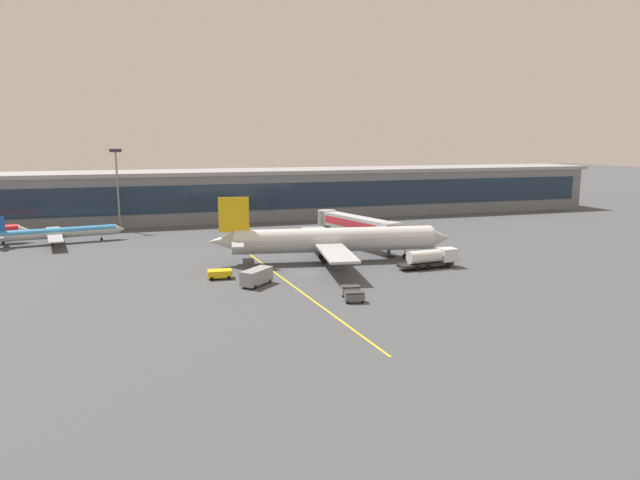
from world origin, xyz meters
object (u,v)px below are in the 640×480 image
at_px(pushback_tug, 219,273).
at_px(commuter_jet_far, 58,233).
at_px(fuel_tanker, 431,258).
at_px(baggage_cart_1, 350,291).
at_px(baggage_cart_0, 354,297).
at_px(lavatory_truck, 257,276).
at_px(main_airliner, 333,240).

relative_size(pushback_tug, commuter_jet_far, 0.14).
relative_size(fuel_tanker, baggage_cart_1, 3.79).
distance_m(baggage_cart_0, baggage_cart_1, 3.20).
bearing_deg(pushback_tug, lavatory_truck, -49.12).
bearing_deg(lavatory_truck, pushback_tug, 130.88).
distance_m(fuel_tanker, commuter_jet_far, 78.79).
bearing_deg(lavatory_truck, fuel_tanker, 4.75).
bearing_deg(lavatory_truck, commuter_jet_far, 125.66).
bearing_deg(baggage_cart_1, commuter_jet_far, 128.41).
bearing_deg(fuel_tanker, pushback_tug, 174.94).
xyz_separation_m(fuel_tanker, baggage_cart_1, (-19.60, -12.62, -0.96)).
bearing_deg(baggage_cart_1, lavatory_truck, 138.94).
xyz_separation_m(main_airliner, baggage_cart_1, (-5.01, -22.64, -3.25)).
distance_m(baggage_cart_0, commuter_jet_far, 75.15).
bearing_deg(lavatory_truck, baggage_cart_0, -50.35).
height_order(baggage_cart_0, baggage_cart_1, same).
relative_size(main_airliner, fuel_tanker, 4.07).
xyz_separation_m(lavatory_truck, baggage_cart_0, (10.92, -13.18, -0.64)).
height_order(baggage_cart_0, commuter_jet_far, commuter_jet_far).
bearing_deg(pushback_tug, baggage_cart_1, -43.75).
xyz_separation_m(fuel_tanker, pushback_tug, (-36.13, 3.20, -0.90)).
xyz_separation_m(baggage_cart_0, baggage_cart_1, (0.60, 3.14, 0.00)).
distance_m(lavatory_truck, baggage_cart_1, 15.29).
distance_m(pushback_tug, baggage_cart_0, 24.77).
bearing_deg(commuter_jet_far, baggage_cart_0, -53.43).
height_order(main_airliner, lavatory_truck, main_airliner).
xyz_separation_m(baggage_cart_0, commuter_jet_far, (-44.76, 60.34, 1.53)).
relative_size(baggage_cart_1, commuter_jet_far, 0.11).
relative_size(main_airliner, commuter_jet_far, 1.63).
height_order(main_airliner, pushback_tug, main_airliner).
distance_m(main_airliner, fuel_tanker, 17.85).
bearing_deg(fuel_tanker, baggage_cart_1, -147.23).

